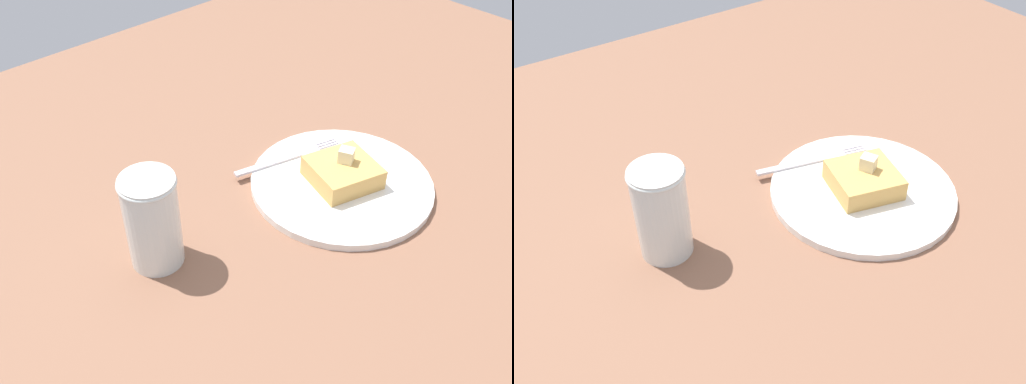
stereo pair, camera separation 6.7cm
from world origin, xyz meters
TOP-DOWN VIEW (x-y plane):
  - table_surface at (0.00, 0.00)cm, footprint 111.83×111.83cm
  - plate at (-4.68, 9.66)cm, footprint 23.74×23.74cm
  - toast_slice_center at (-4.68, 9.66)cm, footprint 9.75×9.93cm
  - butter_pat_primary at (-4.49, 9.04)cm, footprint 2.40×2.31cm
  - fork at (3.15, 10.46)cm, footprint 5.58×15.82cm
  - syrup_jar at (1.10, 34.76)cm, footprint 6.29×6.29cm

SIDE VIEW (x-z plane):
  - table_surface at x=0.00cm, z-range 0.00..2.62cm
  - plate at x=-4.68cm, z-range 2.67..3.68cm
  - fork at x=3.15cm, z-range 3.64..4.00cm
  - toast_slice_center at x=-4.68cm, z-range 3.64..6.41cm
  - butter_pat_primary at x=-4.49cm, z-range 6.41..8.27cm
  - syrup_jar at x=1.10cm, z-range 2.28..13.86cm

